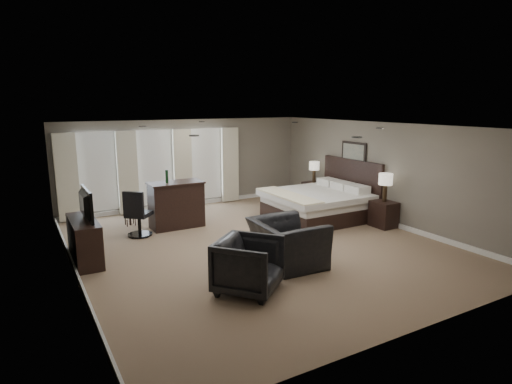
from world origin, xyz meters
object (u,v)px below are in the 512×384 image
bed (320,190)px  dresser (85,241)px  tv (82,216)px  desk_chair (139,213)px  lamp_far (314,172)px  bar_stool_right (165,207)px  nightstand_near (383,214)px  armchair_far (249,263)px  bar_counter (176,204)px  lamp_near (385,188)px  armchair_near (287,235)px  bar_stool_left (130,212)px  nightstand_far (313,193)px

bed → dresser: bed is taller
tv → desk_chair: (1.37, 1.12, -0.36)m
lamp_far → tv: (-6.92, -1.72, -0.07)m
bed → desk_chair: bed is taller
bed → bar_stool_right: 4.19m
nightstand_near → bar_stool_right: size_ratio=0.92×
lamp_far → armchair_far: lamp_far is taller
dresser → bar_counter: bearing=30.4°
lamp_near → lamp_far: lamp_near is taller
bar_counter → desk_chair: 1.05m
armchair_near → bar_counter: (-0.99, 3.52, -0.01)m
armchair_near → bar_counter: bearing=18.7°
lamp_far → bar_stool_left: (-5.53, 0.42, -0.65)m
nightstand_near → nightstand_far: nightstand_far is taller
armchair_far → desk_chair: 4.01m
bed → lamp_near: (0.89, -1.45, 0.24)m
tv → bar_stool_right: (2.34, 2.21, -0.57)m
bar_counter → desk_chair: (-1.01, -0.28, -0.02)m
bar_counter → bar_stool_left: bearing=143.2°
bar_stool_right → lamp_far: bearing=-6.1°
nightstand_near → lamp_near: size_ratio=0.92×
bed → desk_chair: size_ratio=2.16×
armchair_far → nightstand_near: bearing=-21.2°
lamp_far → bar_counter: size_ratio=0.49×
bar_stool_right → desk_chair: 1.47m
dresser → tv: bearing=0.0°
bed → lamp_far: 1.72m
lamp_near → armchair_near: lamp_near is taller
lamp_near → dresser: (-6.92, 1.18, -0.58)m
lamp_far → bar_stool_right: size_ratio=0.91×
dresser → bar_stool_right: dresser is taller
nightstand_far → bar_counter: 4.56m
nightstand_near → lamp_near: lamp_near is taller
lamp_far → bar_stool_left: size_ratio=0.95×
nightstand_far → bar_stool_left: 5.55m
nightstand_near → bed: bearing=121.5°
bar_counter → bar_stool_left: (-0.99, 0.74, -0.24)m
bed → nightstand_near: bearing=-58.5°
nightstand_far → bar_stool_right: size_ratio=0.94×
lamp_far → bar_stool_left: 5.59m
nightstand_far → lamp_near: size_ratio=0.94×
armchair_far → bar_counter: (0.23, 4.21, 0.08)m
lamp_near → armchair_near: bearing=-165.0°
bar_counter → bed: bearing=-17.1°
armchair_far → dresser: bearing=87.2°
desk_chair → lamp_far: bearing=-132.5°
lamp_far → tv: bearing=-166.0°
tv → bar_counter: size_ratio=0.79×
bar_stool_left → bed: bearing=-21.9°
bar_stool_right → bar_stool_left: bearing=-175.8°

